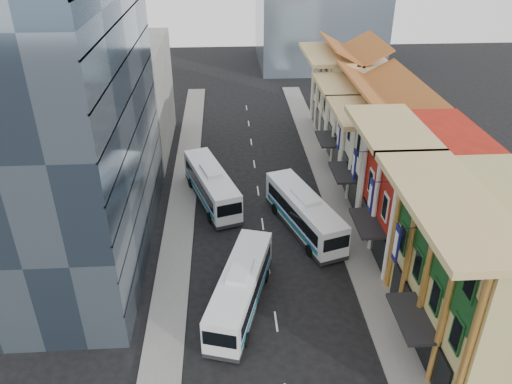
{
  "coord_description": "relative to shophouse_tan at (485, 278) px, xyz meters",
  "views": [
    {
      "loc": [
        -3.41,
        -20.82,
        27.84
      ],
      "look_at": [
        -0.91,
        18.32,
        5.84
      ],
      "focal_mm": 35.0,
      "sensor_mm": 36.0,
      "label": 1
    }
  ],
  "objects": [
    {
      "name": "office_block_far",
      "position": [
        -30.0,
        37.0,
        1.0
      ],
      "size": [
        10.0,
        18.0,
        14.0
      ],
      "primitive_type": "cube",
      "color": "gray",
      "rests_on": "ground"
    },
    {
      "name": "sidewalk_right",
      "position": [
        -5.5,
        17.0,
        -5.92
      ],
      "size": [
        3.0,
        90.0,
        0.15
      ],
      "primitive_type": "cube",
      "color": "slate",
      "rests_on": "ground"
    },
    {
      "name": "shophouse_cream_mid",
      "position": [
        0.0,
        30.5,
        -1.0
      ],
      "size": [
        8.0,
        9.0,
        10.0
      ],
      "primitive_type": "cube",
      "color": "white",
      "rests_on": "ground"
    },
    {
      "name": "shophouse_tan",
      "position": [
        0.0,
        0.0,
        0.0
      ],
      "size": [
        8.0,
        14.0,
        12.0
      ],
      "primitive_type": "cube",
      "color": "tan",
      "rests_on": "ground"
    },
    {
      "name": "office_tower",
      "position": [
        -31.0,
        14.0,
        9.0
      ],
      "size": [
        12.0,
        26.0,
        30.0
      ],
      "primitive_type": "cube",
      "color": "#39495B",
      "rests_on": "ground"
    },
    {
      "name": "bus_right",
      "position": [
        -9.99,
        15.72,
        -3.96
      ],
      "size": [
        6.78,
        13.03,
        4.08
      ],
      "primitive_type": null,
      "rotation": [
        0.0,
        0.0,
        0.31
      ],
      "color": "white",
      "rests_on": "ground"
    },
    {
      "name": "sidewalk_left",
      "position": [
        -22.5,
        17.0,
        -5.92
      ],
      "size": [
        3.0,
        90.0,
        0.15
      ],
      "primitive_type": "cube",
      "color": "slate",
      "rests_on": "ground"
    },
    {
      "name": "shophouse_red",
      "position": [
        0.0,
        12.0,
        0.0
      ],
      "size": [
        8.0,
        10.0,
        12.0
      ],
      "primitive_type": "cube",
      "color": "#A51F12",
      "rests_on": "ground"
    },
    {
      "name": "shophouse_cream_near",
      "position": [
        0.0,
        21.5,
        -1.0
      ],
      "size": [
        8.0,
        9.0,
        10.0
      ],
      "primitive_type": "cube",
      "color": "white",
      "rests_on": "ground"
    },
    {
      "name": "bus_left_far",
      "position": [
        -19.22,
        22.05,
        -3.97
      ],
      "size": [
        6.61,
        12.96,
        4.06
      ],
      "primitive_type": null,
      "rotation": [
        0.0,
        0.0,
        0.3
      ],
      "color": "silver",
      "rests_on": "ground"
    },
    {
      "name": "shophouse_cream_far",
      "position": [
        0.0,
        41.0,
        -0.5
      ],
      "size": [
        8.0,
        12.0,
        11.0
      ],
      "primitive_type": "cube",
      "color": "white",
      "rests_on": "ground"
    },
    {
      "name": "bus_left_near",
      "position": [
        -16.67,
        4.86,
        -4.07
      ],
      "size": [
        6.05,
        12.35,
        3.86
      ],
      "primitive_type": null,
      "rotation": [
        0.0,
        0.0,
        -0.28
      ],
      "color": "silver",
      "rests_on": "ground"
    }
  ]
}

